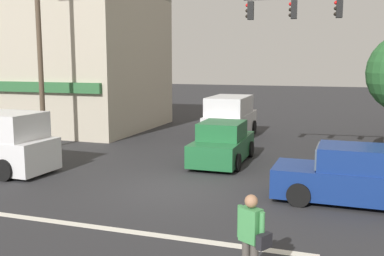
# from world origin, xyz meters

# --- Properties ---
(ground_plane) EXTENTS (120.00, 120.00, 0.00)m
(ground_plane) POSITION_xyz_m (0.00, 0.00, 0.00)
(ground_plane) COLOR #2B2B2D
(lane_marking_stripe) EXTENTS (9.00, 0.24, 0.01)m
(lane_marking_stripe) POSITION_xyz_m (0.00, -3.50, 0.00)
(lane_marking_stripe) COLOR silver
(lane_marking_stripe) RESTS_ON ground
(building_left_block) EXTENTS (11.85, 8.45, 7.76)m
(building_left_block) POSITION_xyz_m (-11.57, 10.30, 3.88)
(building_left_block) COLOR #B7AD99
(building_left_block) RESTS_ON ground
(utility_pole_near_left) EXTENTS (1.40, 0.22, 8.53)m
(utility_pole_near_left) POSITION_xyz_m (-7.71, 4.11, 4.41)
(utility_pole_near_left) COLOR brown
(utility_pole_near_left) RESTS_ON ground
(traffic_light_mast) EXTENTS (4.88, 0.60, 6.20)m
(traffic_light_mast) POSITION_xyz_m (4.89, 3.45, 4.30)
(traffic_light_mast) COLOR #47474C
(traffic_light_mast) RESTS_ON ground
(sedan_crossing_leftbound) EXTENTS (1.93, 4.13, 1.58)m
(sedan_crossing_leftbound) POSITION_xyz_m (0.47, 4.09, 0.71)
(sedan_crossing_leftbound) COLOR #1E6033
(sedan_crossing_leftbound) RESTS_ON ground
(sedan_crossing_center) EXTENTS (4.12, 1.92, 1.58)m
(sedan_crossing_center) POSITION_xyz_m (5.08, 0.40, 0.71)
(sedan_crossing_center) COLOR navy
(sedan_crossing_center) RESTS_ON ground
(van_waiting_far) EXTENTS (2.07, 4.62, 2.11)m
(van_waiting_far) POSITION_xyz_m (-0.64, 9.72, 1.01)
(van_waiting_far) COLOR silver
(van_waiting_far) RESTS_ON ground
(pedestrian_foreground_with_bag) EXTENTS (0.64, 0.53, 1.67)m
(pedestrian_foreground_with_bag) POSITION_xyz_m (3.46, -5.22, 0.95)
(pedestrian_foreground_with_bag) COLOR #4C4742
(pedestrian_foreground_with_bag) RESTS_ON ground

